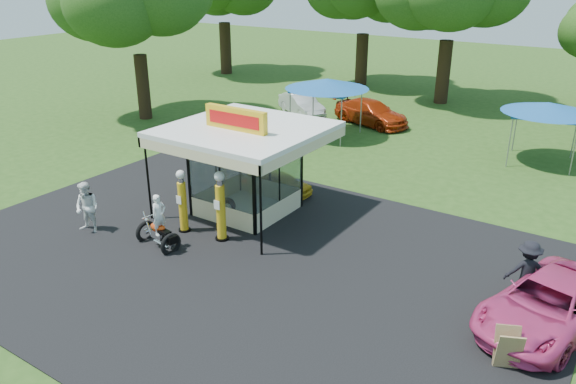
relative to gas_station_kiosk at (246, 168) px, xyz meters
name	(u,v)px	position (x,y,z in m)	size (l,w,h in m)	color
ground	(199,283)	(2.00, -4.99, -1.78)	(120.00, 120.00, 0.00)	#264916
asphalt_apron	(240,256)	(2.00, -2.99, -1.76)	(20.00, 14.00, 0.04)	black
gas_station_kiosk	(246,168)	(0.00, 0.00, 0.00)	(5.40, 5.40, 4.18)	white
gas_pump_left	(183,203)	(-0.79, -2.63, -0.67)	(0.43, 0.43, 2.33)	black
gas_pump_right	(221,208)	(0.76, -2.41, -0.57)	(0.47, 0.47, 2.53)	black
motorcycle	(159,227)	(-0.62, -3.98, -1.00)	(1.75, 1.02, 2.01)	black
spare_tires	(228,207)	(-0.43, -0.64, -1.45)	(0.83, 0.60, 0.68)	black
a_frame_sign	(508,349)	(10.61, -3.79, -1.25)	(0.64, 0.73, 1.04)	#593819
kiosk_car	(280,183)	(0.00, 2.21, -1.30)	(1.13, 2.82, 0.96)	gold
pink_sedan	(549,305)	(11.07, -1.54, -1.10)	(2.26, 4.90, 1.36)	#D13879
spectator_west	(87,208)	(-3.59, -4.51, -0.85)	(0.91, 0.71, 1.86)	white
spectator_east_a	(527,271)	(10.27, -0.49, -0.87)	(1.18, 0.68, 1.83)	black
bg_car_a	(302,104)	(-6.27, 13.74, -1.10)	(1.44, 4.12, 1.36)	silver
bg_car_b	(371,113)	(-1.64, 14.14, -1.07)	(1.99, 4.88, 1.42)	#B0310D
tent_west	(327,84)	(-2.67, 10.61, 1.09)	(4.54, 4.54, 3.17)	gray
tent_east	(548,108)	(8.15, 12.43, 0.87)	(4.19, 4.19, 2.93)	gray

